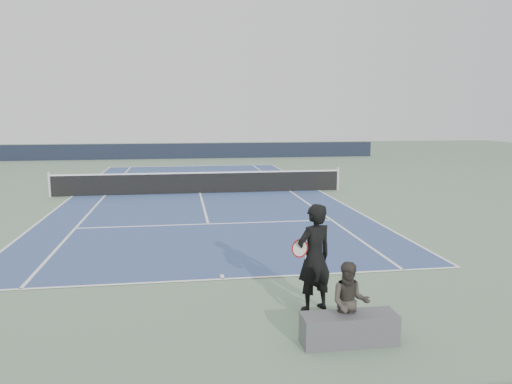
{
  "coord_description": "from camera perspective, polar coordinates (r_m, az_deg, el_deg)",
  "views": [
    {
      "loc": [
        -0.85,
        -22.16,
        3.53
      ],
      "look_at": [
        1.48,
        -6.9,
        1.1
      ],
      "focal_mm": 35.0,
      "sensor_mm": 36.0,
      "label": 1
    }
  ],
  "objects": [
    {
      "name": "ground",
      "position": [
        22.46,
        -6.42,
        -0.16
      ],
      "size": [
        80.0,
        80.0,
        0.0
      ],
      "primitive_type": "plane",
      "color": "slate"
    },
    {
      "name": "court_surface",
      "position": [
        22.46,
        -6.42,
        -0.15
      ],
      "size": [
        10.97,
        23.77,
        0.01
      ],
      "primitive_type": "cube",
      "color": "#344A7B",
      "rests_on": "ground"
    },
    {
      "name": "tennis_net",
      "position": [
        22.39,
        -6.44,
        1.11
      ],
      "size": [
        12.9,
        0.1,
        1.07
      ],
      "color": "silver",
      "rests_on": "ground"
    },
    {
      "name": "windscreen_far",
      "position": [
        40.17,
        -7.49,
        4.68
      ],
      "size": [
        30.0,
        0.25,
        1.2
      ],
      "primitive_type": "cube",
      "color": "black",
      "rests_on": "ground"
    },
    {
      "name": "tennis_player",
      "position": [
        9.05,
        6.67,
        -7.46
      ],
      "size": [
        0.89,
        0.77,
        1.96
      ],
      "color": "black",
      "rests_on": "ground"
    },
    {
      "name": "tennis_ball",
      "position": [
        9.05,
        5.23,
        -13.8
      ],
      "size": [
        0.07,
        0.07,
        0.07
      ],
      "primitive_type": "sphere",
      "color": "#C9DE2D",
      "rests_on": "ground"
    },
    {
      "name": "spectator_bench",
      "position": [
        8.03,
        10.63,
        -13.65
      ],
      "size": [
        1.56,
        0.85,
        1.3
      ],
      "color": "#4E4E52",
      "rests_on": "ground"
    }
  ]
}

